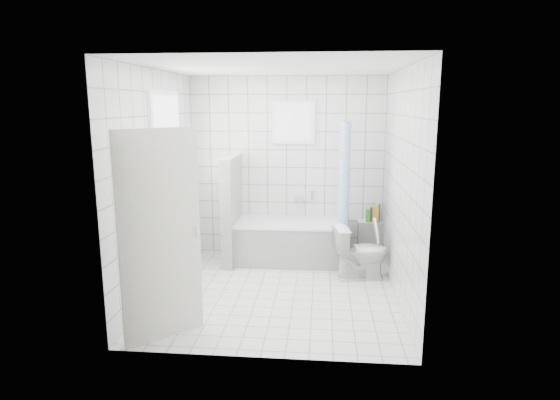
# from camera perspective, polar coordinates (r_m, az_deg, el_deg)

# --- Properties ---
(ground) EXTENTS (3.00, 3.00, 0.00)m
(ground) POSITION_cam_1_polar(r_m,az_deg,el_deg) (5.72, -0.40, -11.08)
(ground) COLOR white
(ground) RESTS_ON ground
(ceiling) EXTENTS (3.00, 3.00, 0.00)m
(ceiling) POSITION_cam_1_polar(r_m,az_deg,el_deg) (5.29, -0.44, 15.89)
(ceiling) COLOR white
(ceiling) RESTS_ON ground
(wall_back) EXTENTS (2.80, 0.02, 2.60)m
(wall_back) POSITION_cam_1_polar(r_m,az_deg,el_deg) (6.83, 0.81, 3.99)
(wall_back) COLOR white
(wall_back) RESTS_ON ground
(wall_front) EXTENTS (2.80, 0.02, 2.60)m
(wall_front) POSITION_cam_1_polar(r_m,az_deg,el_deg) (3.89, -2.59, -1.86)
(wall_front) COLOR white
(wall_front) RESTS_ON ground
(wall_left) EXTENTS (0.02, 3.00, 2.60)m
(wall_left) POSITION_cam_1_polar(r_m,az_deg,el_deg) (5.66, -14.68, 2.03)
(wall_left) COLOR white
(wall_left) RESTS_ON ground
(wall_right) EXTENTS (0.02, 3.00, 2.60)m
(wall_right) POSITION_cam_1_polar(r_m,az_deg,el_deg) (5.40, 14.54, 1.58)
(wall_right) COLOR white
(wall_right) RESTS_ON ground
(window_left) EXTENTS (0.01, 0.90, 1.40)m
(window_left) POSITION_cam_1_polar(r_m,az_deg,el_deg) (5.89, -13.43, 5.40)
(window_left) COLOR white
(window_left) RESTS_ON wall_left
(window_back) EXTENTS (0.50, 0.01, 0.50)m
(window_back) POSITION_cam_1_polar(r_m,az_deg,el_deg) (6.72, 1.66, 9.43)
(window_back) COLOR white
(window_back) RESTS_ON wall_back
(window_sill) EXTENTS (0.18, 1.02, 0.08)m
(window_sill) POSITION_cam_1_polar(r_m,az_deg,el_deg) (6.00, -12.69, -1.64)
(window_sill) COLOR white
(window_sill) RESTS_ON wall_left
(door) EXTENTS (0.61, 0.58, 2.00)m
(door) POSITION_cam_1_polar(r_m,az_deg,el_deg) (4.47, -14.35, -4.40)
(door) COLOR silver
(door) RESTS_ON ground
(bathtub) EXTENTS (1.56, 0.77, 0.58)m
(bathtub) POSITION_cam_1_polar(r_m,az_deg,el_deg) (6.67, 1.42, -5.08)
(bathtub) COLOR white
(bathtub) RESTS_ON ground
(partition_wall) EXTENTS (0.15, 0.85, 1.50)m
(partition_wall) POSITION_cam_1_polar(r_m,az_deg,el_deg) (6.61, -5.91, -1.17)
(partition_wall) COLOR white
(partition_wall) RESTS_ON ground
(tiled_ledge) EXTENTS (0.40, 0.24, 0.55)m
(tiled_ledge) POSITION_cam_1_polar(r_m,az_deg,el_deg) (6.94, 11.09, -4.75)
(tiled_ledge) COLOR white
(tiled_ledge) RESTS_ON ground
(toilet) EXTENTS (0.75, 0.53, 0.70)m
(toilet) POSITION_cam_1_polar(r_m,az_deg,el_deg) (6.10, 9.83, -6.26)
(toilet) COLOR white
(toilet) RESTS_ON ground
(curtain_rod) EXTENTS (0.02, 0.80, 0.02)m
(curtain_rod) POSITION_cam_1_polar(r_m,az_deg,el_deg) (6.36, 8.04, 9.65)
(curtain_rod) COLOR silver
(curtain_rod) RESTS_ON wall_back
(shower_curtain) EXTENTS (0.14, 0.48, 1.78)m
(shower_curtain) POSITION_cam_1_polar(r_m,az_deg,el_deg) (6.32, 7.87, 1.44)
(shower_curtain) COLOR #5187F0
(shower_curtain) RESTS_ON curtain_rod
(tub_faucet) EXTENTS (0.18, 0.06, 0.06)m
(tub_faucet) POSITION_cam_1_polar(r_m,az_deg,el_deg) (6.85, 2.46, 0.19)
(tub_faucet) COLOR silver
(tub_faucet) RESTS_ON wall_back
(sill_bottles) EXTENTS (0.17, 0.67, 0.33)m
(sill_bottles) POSITION_cam_1_polar(r_m,az_deg,el_deg) (5.93, -12.75, -0.02)
(sill_bottles) COLOR #E55972
(sill_bottles) RESTS_ON window_sill
(ledge_bottles) EXTENTS (0.21, 0.16, 0.25)m
(ledge_bottles) POSITION_cam_1_polar(r_m,az_deg,el_deg) (6.81, 11.35, -1.69)
(ledge_bottles) COLOR #BA3D15
(ledge_bottles) RESTS_ON tiled_ledge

